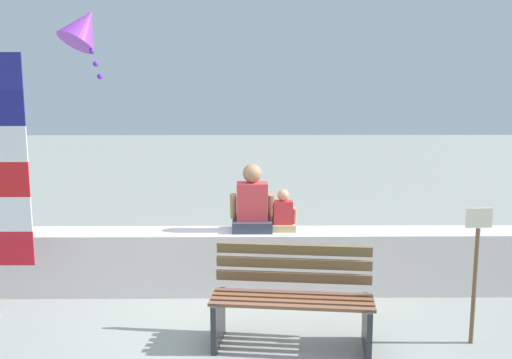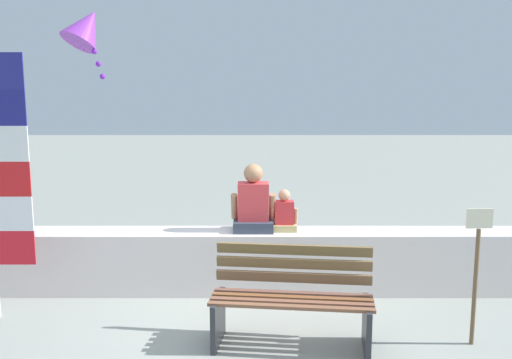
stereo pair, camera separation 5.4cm
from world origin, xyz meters
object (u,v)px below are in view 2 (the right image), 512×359
(sign_post, at_px, (475,265))
(kite_purple, at_px, (85,27))
(person_adult, at_px, (252,205))
(person_child, at_px, (283,214))
(flag_banner, at_px, (1,171))
(park_bench, at_px, (291,301))

(sign_post, bearing_deg, kite_purple, 140.12)
(person_adult, relative_size, person_child, 1.61)
(flag_banner, bearing_deg, kite_purple, 89.53)
(person_child, relative_size, sign_post, 0.37)
(flag_banner, bearing_deg, person_adult, 17.51)
(person_child, distance_m, sign_post, 2.21)
(park_bench, relative_size, flag_banner, 0.57)
(park_bench, distance_m, sign_post, 1.71)
(park_bench, xyz_separation_m, kite_purple, (-2.83, 3.74, 2.77))
(person_child, height_order, sign_post, sign_post)
(person_adult, height_order, person_child, person_adult)
(park_bench, xyz_separation_m, person_child, (-0.01, 1.40, 0.49))
(park_bench, height_order, sign_post, sign_post)
(park_bench, relative_size, kite_purple, 1.34)
(flag_banner, xyz_separation_m, kite_purple, (0.03, 3.12, 1.65))
(park_bench, xyz_separation_m, flag_banner, (-2.86, 0.61, 1.12))
(flag_banner, bearing_deg, park_bench, -12.12)
(person_adult, relative_size, sign_post, 0.60)
(person_child, relative_size, flag_banner, 0.18)
(person_adult, distance_m, sign_post, 2.50)
(park_bench, height_order, person_child, person_child)
(kite_purple, distance_m, sign_post, 6.35)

